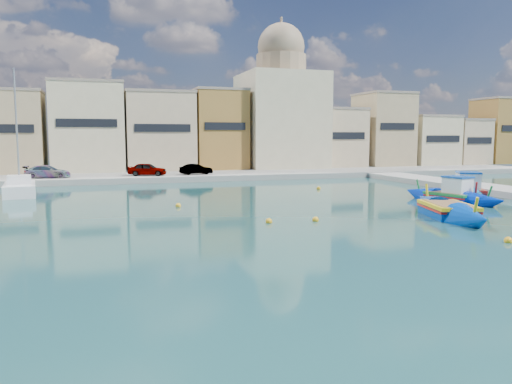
{
  "coord_description": "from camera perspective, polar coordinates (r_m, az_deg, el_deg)",
  "views": [
    {
      "loc": [
        -12.91,
        -21.41,
        4.63
      ],
      "look_at": [
        -4.19,
        6.0,
        1.4
      ],
      "focal_mm": 35.0,
      "sensor_mm": 36.0,
      "label": 1
    }
  ],
  "objects": [
    {
      "name": "mooring_buoys",
      "position": [
        30.48,
        10.43,
        -2.28
      ],
      "size": [
        20.61,
        22.95,
        0.36
      ],
      "color": "yellow",
      "rests_on": "ground"
    },
    {
      "name": "luzzu_turquoise_cabin",
      "position": [
        40.7,
        22.89,
        -0.1
      ],
      "size": [
        6.68,
        9.39,
        3.1
      ],
      "color": "#0060A1",
      "rests_on": "ground"
    },
    {
      "name": "parked_cars",
      "position": [
        52.06,
        -15.42,
        2.42
      ],
      "size": [
        18.46,
        2.72,
        1.32
      ],
      "color": "#4C1919",
      "rests_on": "north_quay"
    },
    {
      "name": "church_block",
      "position": [
        65.65,
        2.85,
        9.7
      ],
      "size": [
        10.0,
        10.0,
        19.1
      ],
      "color": "beige",
      "rests_on": "ground"
    },
    {
      "name": "north_townhouses",
      "position": [
        63.85,
        0.22,
        6.74
      ],
      "size": [
        83.2,
        7.87,
        10.19
      ],
      "color": "tan",
      "rests_on": "ground"
    },
    {
      "name": "yacht_north",
      "position": [
        44.84,
        -25.35,
        0.4
      ],
      "size": [
        3.13,
        8.15,
        10.61
      ],
      "color": "white",
      "rests_on": "ground"
    },
    {
      "name": "luzzu_blue_cabin",
      "position": [
        37.65,
        21.45,
        -0.57
      ],
      "size": [
        4.05,
        8.28,
        2.85
      ],
      "color": "#0027AC",
      "rests_on": "ground"
    },
    {
      "name": "luzzu_blue_south",
      "position": [
        30.82,
        21.08,
        -2.12
      ],
      "size": [
        4.84,
        9.85,
        2.78
      ],
      "color": "#003BAB",
      "rests_on": "ground"
    },
    {
      "name": "ground",
      "position": [
        25.43,
        13.25,
        -4.26
      ],
      "size": [
        160.0,
        160.0,
        0.0
      ],
      "primitive_type": "plane",
      "color": "#163F42",
      "rests_on": "ground"
    },
    {
      "name": "north_quay",
      "position": [
        55.12,
        -4.04,
        1.89
      ],
      "size": [
        80.0,
        8.0,
        0.6
      ],
      "primitive_type": "cube",
      "color": "gray",
      "rests_on": "ground"
    }
  ]
}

